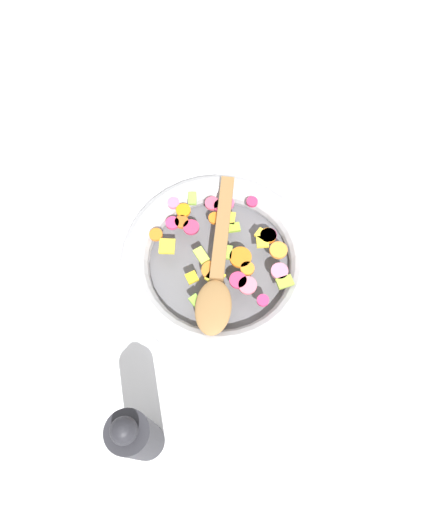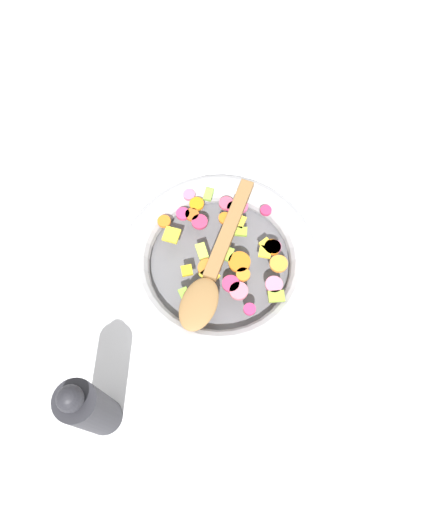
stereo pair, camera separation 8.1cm
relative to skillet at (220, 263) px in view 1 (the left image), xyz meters
name	(u,v)px [view 1 (the left image)]	position (x,y,z in m)	size (l,w,h in m)	color
ground_plane	(220,268)	(0.00, 0.00, -0.02)	(4.00, 4.00, 0.00)	silver
skillet	(220,263)	(0.00, 0.00, 0.00)	(0.33, 0.33, 0.05)	slate
chopped_vegetables	(225,248)	(-0.01, -0.01, 0.03)	(0.21, 0.24, 0.01)	orange
wooden_spoon	(218,270)	(0.01, 0.03, 0.04)	(0.17, 0.26, 0.01)	olive
pepper_mill	(137,437)	(0.21, 0.21, 0.07)	(0.05, 0.05, 0.21)	#232328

